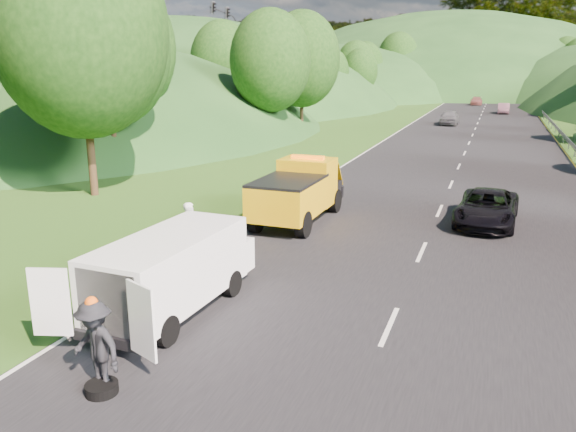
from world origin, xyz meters
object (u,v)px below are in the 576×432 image
at_px(white_van, 174,269).
at_px(child, 214,265).
at_px(suitcase, 149,258).
at_px(woman, 192,257).
at_px(spare_tire, 102,394).
at_px(passing_suv, 485,224).
at_px(worker, 100,391).
at_px(tow_truck, 298,191).

bearing_deg(white_van, child, 104.24).
xyz_separation_m(child, suitcase, (-1.83, -0.83, 0.31)).
bearing_deg(woman, child, -136.19).
relative_size(white_van, spare_tire, 9.32).
distance_m(child, passing_suv, 11.31).
xyz_separation_m(worker, passing_suv, (6.69, 15.16, 0.00)).
relative_size(tow_truck, passing_suv, 1.24).
height_order(woman, child, woman).
bearing_deg(child, suitcase, -115.24).
bearing_deg(worker, suitcase, 128.48).
height_order(white_van, child, white_van).
bearing_deg(woman, worker, 174.01).
relative_size(child, suitcase, 1.62).
xyz_separation_m(tow_truck, passing_suv, (7.17, 2.14, -1.24)).
distance_m(white_van, child, 3.70).
distance_m(woman, spare_tire, 7.99).
distance_m(tow_truck, woman, 5.88).
relative_size(child, spare_tire, 1.61).
bearing_deg(white_van, passing_suv, 60.26).
xyz_separation_m(tow_truck, suitcase, (-2.60, -6.74, -0.93)).
height_order(tow_truck, suitcase, tow_truck).
relative_size(woman, child, 1.81).
xyz_separation_m(tow_truck, white_van, (-0.05, -9.34, -0.07)).
bearing_deg(passing_suv, worker, -110.31).
bearing_deg(worker, woman, 119.11).
relative_size(white_van, worker, 3.18).
bearing_deg(tow_truck, suitcase, -110.21).
bearing_deg(woman, spare_tire, 174.62).
distance_m(child, suitcase, 2.03).
height_order(woman, suitcase, woman).
relative_size(tow_truck, white_van, 1.01).
bearing_deg(spare_tire, worker, 147.40).
height_order(worker, suitcase, worker).
relative_size(worker, suitcase, 2.95).
relative_size(white_van, woman, 3.20).
relative_size(white_van, child, 5.80).
distance_m(tow_truck, child, 6.08).
height_order(white_van, spare_tire, white_van).
distance_m(woman, passing_suv, 11.75).
xyz_separation_m(worker, suitcase, (-3.08, 6.28, 0.31)).
bearing_deg(suitcase, tow_truck, 68.89).
relative_size(suitcase, passing_suv, 0.13).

